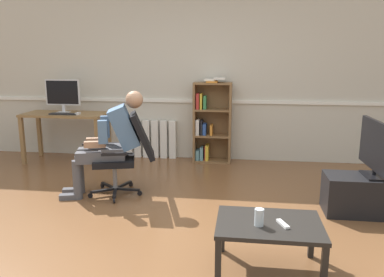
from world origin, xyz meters
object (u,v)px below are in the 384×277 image
at_px(imac_monitor, 63,94).
at_px(keyboard, 64,114).
at_px(computer_desk, 66,121).
at_px(radiator, 151,139).
at_px(spare_remote, 283,224).
at_px(bookshelf, 210,123).
at_px(tv_screen, 377,148).
at_px(tv_stand, 372,195).
at_px(office_chair, 127,151).
at_px(coffee_table, 269,228).
at_px(drinking_glass, 259,217).
at_px(computer_mouse, 78,114).
at_px(person_seated, 111,141).

bearing_deg(imac_monitor, keyboard, -65.71).
height_order(computer_desk, imac_monitor, imac_monitor).
xyz_separation_m(radiator, spare_remote, (1.78, -3.20, 0.10)).
height_order(bookshelf, tv_screen, bookshelf).
bearing_deg(bookshelf, tv_stand, -44.68).
bearing_deg(tv_screen, office_chair, 82.54).
relative_size(coffee_table, drinking_glass, 6.10).
bearing_deg(radiator, coffee_table, -62.04).
xyz_separation_m(bookshelf, radiator, (-0.96, 0.10, -0.30)).
distance_m(drinking_glass, spare_remote, 0.19).
xyz_separation_m(office_chair, tv_screen, (2.68, -0.26, 0.18)).
relative_size(computer_desk, spare_remote, 8.38).
distance_m(computer_mouse, radiator, 1.20).
height_order(bookshelf, person_seated, bookshelf).
xyz_separation_m(person_seated, coffee_table, (1.73, -1.45, -0.30)).
relative_size(bookshelf, person_seated, 1.06).
xyz_separation_m(bookshelf, spare_remote, (0.82, -3.10, -0.19)).
bearing_deg(computer_mouse, tv_screen, -20.49).
distance_m(bookshelf, office_chair, 1.78).
height_order(keyboard, spare_remote, keyboard).
bearing_deg(tv_screen, drinking_glass, 135.20).
bearing_deg(office_chair, radiator, 168.78).
bearing_deg(office_chair, spare_remote, 31.68).
bearing_deg(spare_remote, keyboard, -64.13).
distance_m(tv_screen, coffee_table, 1.71).
distance_m(bookshelf, drinking_glass, 3.20).
bearing_deg(imac_monitor, computer_desk, -54.12).
xyz_separation_m(computer_desk, person_seated, (1.18, -1.33, 0.01)).
relative_size(computer_desk, imac_monitor, 2.31).
height_order(computer_desk, keyboard, keyboard).
relative_size(bookshelf, tv_screen, 1.47).
distance_m(office_chair, coffee_table, 2.16).
relative_size(keyboard, office_chair, 0.42).
xyz_separation_m(bookshelf, coffee_table, (0.72, -3.07, -0.25)).
bearing_deg(computer_mouse, tv_stand, -20.50).
relative_size(imac_monitor, computer_mouse, 5.45).
xyz_separation_m(imac_monitor, tv_stand, (4.10, -1.61, -0.84)).
bearing_deg(spare_remote, radiator, -83.14).
xyz_separation_m(computer_mouse, spare_remote, (2.75, -2.69, -0.37)).
bearing_deg(office_chair, computer_desk, -148.75).
relative_size(person_seated, spare_remote, 8.16).
bearing_deg(computer_mouse, keyboard, -174.72).
distance_m(office_chair, drinking_glass, 2.15).
relative_size(keyboard, spare_remote, 2.76).
bearing_deg(person_seated, computer_mouse, -158.06).
distance_m(person_seated, tv_stand, 2.90).
xyz_separation_m(tv_screen, coffee_table, (-1.13, -1.24, -0.36)).
bearing_deg(keyboard, bookshelf, 11.28).
height_order(computer_desk, radiator, computer_desk).
bearing_deg(tv_screen, tv_stand, 90.00).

